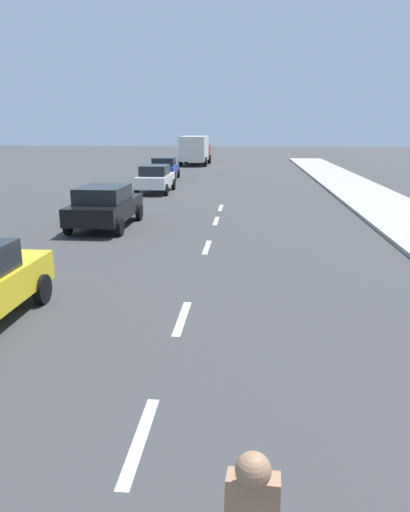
{
  "coord_description": "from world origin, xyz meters",
  "views": [
    {
      "loc": [
        1.24,
        3.36,
        3.69
      ],
      "look_at": [
        0.39,
        13.16,
        1.1
      ],
      "focal_mm": 34.55,
      "sensor_mm": 36.0,
      "label": 1
    }
  ],
  "objects": [
    {
      "name": "lane_stripe_6",
      "position": [
        0.0,
        26.24,
        0.0
      ],
      "size": [
        0.16,
        1.8,
        0.01
      ],
      "primitive_type": "cube",
      "color": "white",
      "rests_on": "ground"
    },
    {
      "name": "parked_car_white",
      "position": [
        -4.05,
        31.44,
        0.84
      ],
      "size": [
        1.84,
        3.94,
        1.57
      ],
      "rotation": [
        0.0,
        0.0,
        -0.0
      ],
      "color": "white",
      "rests_on": "ground"
    },
    {
      "name": "lane_stripe_5",
      "position": [
        0.0,
        22.9,
        0.0
      ],
      "size": [
        0.16,
        1.8,
        0.01
      ],
      "primitive_type": "cube",
      "color": "white",
      "rests_on": "ground"
    },
    {
      "name": "parked_car_blue",
      "position": [
        -4.74,
        38.68,
        0.84
      ],
      "size": [
        2.02,
        4.13,
        1.57
      ],
      "rotation": [
        0.0,
        0.0,
        0.04
      ],
      "color": "#1E389E",
      "rests_on": "ground"
    },
    {
      "name": "lane_stripe_4",
      "position": [
        0.0,
        18.41,
        0.0
      ],
      "size": [
        0.16,
        1.8,
        0.01
      ],
      "primitive_type": "cube",
      "color": "white",
      "rests_on": "ground"
    },
    {
      "name": "lane_stripe_2",
      "position": [
        0.0,
        8.5,
        0.0
      ],
      "size": [
        0.16,
        1.8,
        0.01
      ],
      "primitive_type": "cube",
      "color": "white",
      "rests_on": "ground"
    },
    {
      "name": "delivery_truck",
      "position": [
        -4.0,
        52.56,
        1.5
      ],
      "size": [
        2.76,
        6.28,
        2.8
      ],
      "rotation": [
        0.0,
        0.0,
        -0.02
      ],
      "color": "maroon",
      "rests_on": "ground"
    },
    {
      "name": "parked_car_black",
      "position": [
        -4.07,
        21.26,
        0.84
      ],
      "size": [
        2.08,
        4.43,
        1.57
      ],
      "rotation": [
        0.0,
        0.0,
        -0.01
      ],
      "color": "black",
      "rests_on": "ground"
    },
    {
      "name": "ground_plane",
      "position": [
        0.0,
        20.0,
        0.0
      ],
      "size": [
        160.0,
        160.0,
        0.0
      ],
      "primitive_type": "plane",
      "color": "#38383A"
    },
    {
      "name": "lane_stripe_3",
      "position": [
        0.0,
        12.44,
        0.0
      ],
      "size": [
        0.16,
        1.8,
        0.01
      ],
      "primitive_type": "cube",
      "color": "white",
      "rests_on": "ground"
    }
  ]
}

